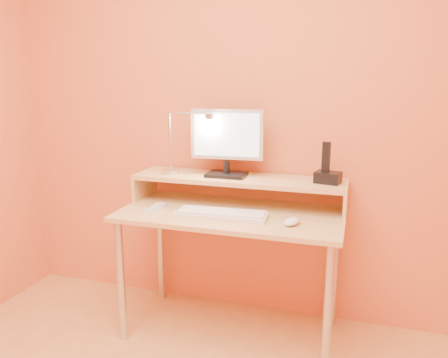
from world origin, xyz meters
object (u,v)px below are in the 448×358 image
(phone_dock, at_px, (328,177))
(remote_control, at_px, (155,209))
(lamp_base, at_px, (171,171))
(monitor_panel, at_px, (227,134))
(mouse, at_px, (292,221))
(keyboard, at_px, (221,215))

(phone_dock, bearing_deg, remote_control, -152.70)
(lamp_base, bearing_deg, monitor_panel, 6.88)
(monitor_panel, bearing_deg, mouse, -38.48)
(mouse, bearing_deg, remote_control, -163.24)
(lamp_base, bearing_deg, keyboard, -30.54)
(monitor_panel, xyz_separation_m, keyboard, (0.05, -0.26, -0.39))
(monitor_panel, distance_m, mouse, 0.63)
(phone_dock, height_order, remote_control, phone_dock)
(lamp_base, xyz_separation_m, mouse, (0.75, -0.25, -0.15))
(lamp_base, bearing_deg, mouse, -18.19)
(keyboard, distance_m, mouse, 0.37)
(phone_dock, distance_m, mouse, 0.36)
(monitor_panel, bearing_deg, lamp_base, -177.26)
(monitor_panel, relative_size, lamp_base, 4.10)
(monitor_panel, height_order, phone_dock, monitor_panel)
(monitor_panel, height_order, lamp_base, monitor_panel)
(keyboard, relative_size, remote_control, 2.40)
(lamp_base, relative_size, phone_dock, 0.77)
(phone_dock, distance_m, remote_control, 0.95)
(lamp_base, distance_m, remote_control, 0.27)
(remote_control, bearing_deg, phone_dock, 16.11)
(monitor_panel, height_order, remote_control, monitor_panel)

